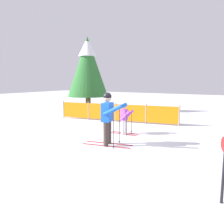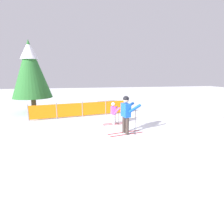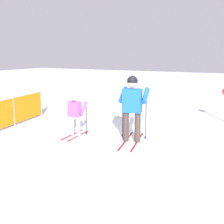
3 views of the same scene
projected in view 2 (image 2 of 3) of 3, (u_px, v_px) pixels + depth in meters
The scene contains 5 objects.
ground_plane at pixel (122, 133), 8.34m from camera, with size 60.00×60.00×0.00m, color white.
skier_adult at pixel (126, 111), 8.10m from camera, with size 1.74×0.87×1.80m.
skier_child at pixel (113, 111), 9.75m from camera, with size 1.20×0.58×1.26m.
safety_fence at pixel (82, 109), 11.56m from camera, with size 6.49×1.16×1.02m.
conifer_far at pixel (30, 68), 12.46m from camera, with size 2.77×2.77×5.15m.
Camera 2 is at (-2.01, -7.70, 2.75)m, focal length 28.00 mm.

